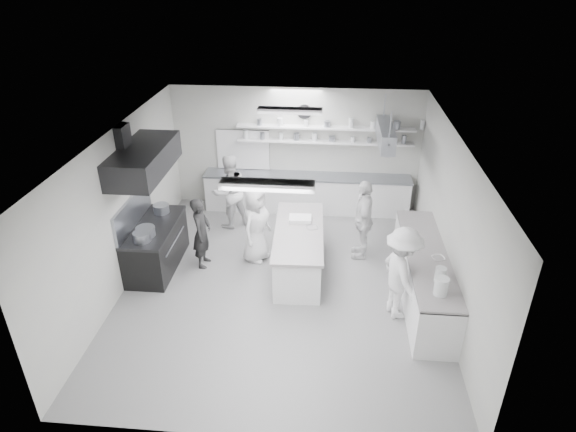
# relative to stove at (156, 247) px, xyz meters

# --- Properties ---
(floor) EXTENTS (6.00, 7.00, 0.02)m
(floor) POSITION_rel_stove_xyz_m (2.60, -0.40, -0.46)
(floor) COLOR #9A9A9A
(floor) RESTS_ON ground
(ceiling) EXTENTS (6.00, 7.00, 0.02)m
(ceiling) POSITION_rel_stove_xyz_m (2.60, -0.40, 2.56)
(ceiling) COLOR white
(ceiling) RESTS_ON wall_back
(wall_back) EXTENTS (6.00, 0.04, 3.00)m
(wall_back) POSITION_rel_stove_xyz_m (2.60, 3.10, 1.05)
(wall_back) COLOR beige
(wall_back) RESTS_ON floor
(wall_front) EXTENTS (6.00, 0.04, 3.00)m
(wall_front) POSITION_rel_stove_xyz_m (2.60, -3.90, 1.05)
(wall_front) COLOR beige
(wall_front) RESTS_ON floor
(wall_left) EXTENTS (0.04, 7.00, 3.00)m
(wall_left) POSITION_rel_stove_xyz_m (-0.40, -0.40, 1.05)
(wall_left) COLOR beige
(wall_left) RESTS_ON floor
(wall_right) EXTENTS (0.04, 7.00, 3.00)m
(wall_right) POSITION_rel_stove_xyz_m (5.60, -0.40, 1.05)
(wall_right) COLOR beige
(wall_right) RESTS_ON floor
(stove) EXTENTS (0.80, 1.80, 0.90)m
(stove) POSITION_rel_stove_xyz_m (0.00, 0.00, 0.00)
(stove) COLOR black
(stove) RESTS_ON floor
(exhaust_hood) EXTENTS (0.85, 2.00, 0.50)m
(exhaust_hood) POSITION_rel_stove_xyz_m (0.00, -0.00, 1.90)
(exhaust_hood) COLOR black
(exhaust_hood) RESTS_ON wall_left
(back_counter) EXTENTS (5.00, 0.60, 0.92)m
(back_counter) POSITION_rel_stove_xyz_m (2.90, 2.80, 0.01)
(back_counter) COLOR white
(back_counter) RESTS_ON floor
(shelf_lower) EXTENTS (4.20, 0.26, 0.04)m
(shelf_lower) POSITION_rel_stove_xyz_m (3.30, 2.97, 1.30)
(shelf_lower) COLOR white
(shelf_lower) RESTS_ON wall_back
(shelf_upper) EXTENTS (4.20, 0.26, 0.04)m
(shelf_upper) POSITION_rel_stove_xyz_m (3.30, 2.97, 1.65)
(shelf_upper) COLOR white
(shelf_upper) RESTS_ON wall_back
(pass_through_window) EXTENTS (1.30, 0.04, 1.00)m
(pass_through_window) POSITION_rel_stove_xyz_m (1.30, 3.08, 1.00)
(pass_through_window) COLOR black
(pass_through_window) RESTS_ON wall_back
(wall_clock) EXTENTS (0.32, 0.05, 0.32)m
(wall_clock) POSITION_rel_stove_xyz_m (2.80, 3.06, 2.00)
(wall_clock) COLOR white
(wall_clock) RESTS_ON wall_back
(right_counter) EXTENTS (0.74, 3.30, 0.94)m
(right_counter) POSITION_rel_stove_xyz_m (5.25, -0.60, 0.02)
(right_counter) COLOR white
(right_counter) RESTS_ON floor
(pot_rack) EXTENTS (0.30, 1.60, 0.40)m
(pot_rack) POSITION_rel_stove_xyz_m (4.60, 2.00, 1.85)
(pot_rack) COLOR #91959F
(pot_rack) RESTS_ON ceiling
(light_fixture_front) EXTENTS (1.30, 0.25, 0.10)m
(light_fixture_front) POSITION_rel_stove_xyz_m (2.60, -2.20, 2.49)
(light_fixture_front) COLOR white
(light_fixture_front) RESTS_ON ceiling
(light_fixture_rear) EXTENTS (1.30, 0.25, 0.10)m
(light_fixture_rear) POSITION_rel_stove_xyz_m (2.60, 1.40, 2.49)
(light_fixture_rear) COLOR white
(light_fixture_rear) RESTS_ON ceiling
(prep_island) EXTENTS (0.96, 2.37, 0.86)m
(prep_island) POSITION_rel_stove_xyz_m (2.89, 0.13, -0.02)
(prep_island) COLOR white
(prep_island) RESTS_ON floor
(stove_pot) EXTENTS (0.36, 0.36, 0.22)m
(stove_pot) POSITION_rel_stove_xyz_m (0.00, -0.40, 0.57)
(stove_pot) COLOR #91959F
(stove_pot) RESTS_ON stove
(cook_stove) EXTENTS (0.38, 0.56, 1.51)m
(cook_stove) POSITION_rel_stove_xyz_m (0.93, 0.15, 0.30)
(cook_stove) COLOR black
(cook_stove) RESTS_ON floor
(cook_back) EXTENTS (1.09, 1.05, 1.76)m
(cook_back) POSITION_rel_stove_xyz_m (1.17, 1.84, 0.43)
(cook_back) COLOR silver
(cook_back) RESTS_ON floor
(cook_island_left) EXTENTS (0.80, 0.94, 1.64)m
(cook_island_left) POSITION_rel_stove_xyz_m (1.99, 0.47, 0.37)
(cook_island_left) COLOR silver
(cook_island_left) RESTS_ON floor
(cook_island_right) EXTENTS (0.47, 1.03, 1.73)m
(cook_island_right) POSITION_rel_stove_xyz_m (4.18, 0.79, 0.42)
(cook_island_right) COLOR silver
(cook_island_right) RESTS_ON floor
(cook_right) EXTENTS (0.97, 1.27, 1.74)m
(cook_right) POSITION_rel_stove_xyz_m (4.74, -1.12, 0.42)
(cook_right) COLOR silver
(cook_right) RESTS_ON floor
(bowl_island_a) EXTENTS (0.30, 0.30, 0.06)m
(bowl_island_a) POSITION_rel_stove_xyz_m (3.14, 0.28, 0.44)
(bowl_island_a) COLOR #91959F
(bowl_island_a) RESTS_ON prep_island
(bowl_island_b) EXTENTS (0.26, 0.26, 0.06)m
(bowl_island_b) POSITION_rel_stove_xyz_m (2.82, 0.72, 0.45)
(bowl_island_b) COLOR white
(bowl_island_b) RESTS_ON prep_island
(bowl_right) EXTENTS (0.27, 0.27, 0.05)m
(bowl_right) POSITION_rel_stove_xyz_m (5.41, -0.73, 0.52)
(bowl_right) COLOR white
(bowl_right) RESTS_ON right_counter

